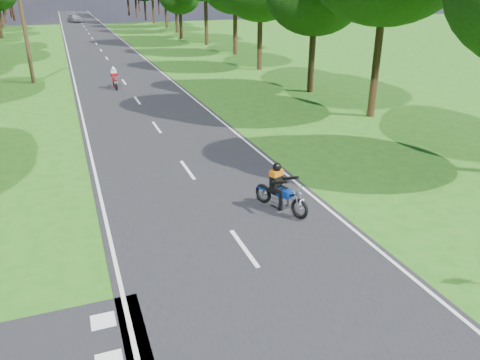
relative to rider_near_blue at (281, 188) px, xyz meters
name	(u,v)px	position (x,y,z in m)	size (l,w,h in m)	color
ground	(275,291)	(-1.87, -3.72, -0.78)	(160.00, 160.00, 0.00)	#215D15
main_road	(96,44)	(-1.87, 46.28, -0.77)	(7.00, 140.00, 0.02)	black
road_markings	(96,46)	(-2.01, 44.40, -0.75)	(7.40, 140.00, 0.01)	silver
telegraph_pole	(23,22)	(-7.87, 24.28, 3.29)	(1.20, 0.26, 8.00)	#382616
rider_near_blue	(281,188)	(0.00, 0.00, 0.00)	(0.61, 1.82, 1.52)	navy
rider_far_red	(114,78)	(-2.68, 20.31, -0.07)	(0.55, 1.64, 1.37)	#AC0D0D
distant_car	(75,18)	(-2.82, 79.95, -0.06)	(1.64, 4.09, 1.39)	#A8AAAF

